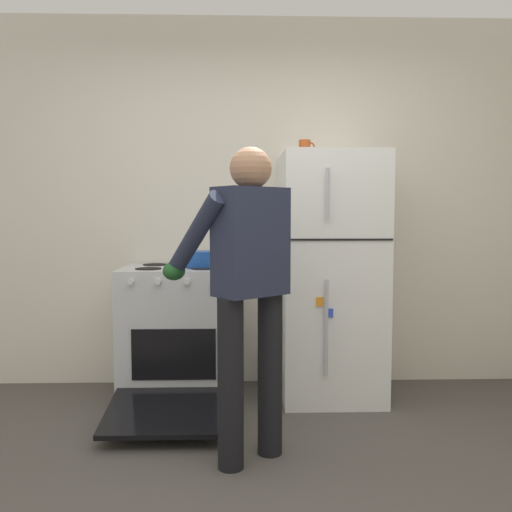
# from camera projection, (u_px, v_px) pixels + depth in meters

# --- Properties ---
(kitchen_wall_back) EXTENTS (6.00, 0.10, 2.70)m
(kitchen_wall_back) POSITION_uv_depth(u_px,v_px,m) (254.00, 203.00, 4.08)
(kitchen_wall_back) COLOR silver
(kitchen_wall_back) RESTS_ON ground
(refrigerator) EXTENTS (0.68, 0.72, 1.68)m
(refrigerator) POSITION_uv_depth(u_px,v_px,m) (330.00, 276.00, 3.75)
(refrigerator) COLOR white
(refrigerator) RESTS_ON ground
(stove_range) EXTENTS (0.76, 1.22, 0.91)m
(stove_range) POSITION_uv_depth(u_px,v_px,m) (179.00, 334.00, 3.74)
(stove_range) COLOR silver
(stove_range) RESTS_ON ground
(person_cook) EXTENTS (0.68, 0.72, 1.60)m
(person_cook) POSITION_uv_depth(u_px,v_px,m) (246.00, 275.00, 2.76)
(person_cook) COLOR black
(person_cook) RESTS_ON ground
(red_pot) EXTENTS (0.32, 0.22, 0.10)m
(red_pot) POSITION_uv_depth(u_px,v_px,m) (201.00, 259.00, 3.67)
(red_pot) COLOR #19479E
(red_pot) RESTS_ON stove_range
(coffee_mug) EXTENTS (0.11, 0.08, 0.10)m
(coffee_mug) POSITION_uv_depth(u_px,v_px,m) (305.00, 147.00, 3.73)
(coffee_mug) COLOR #B24C1E
(coffee_mug) RESTS_ON refrigerator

